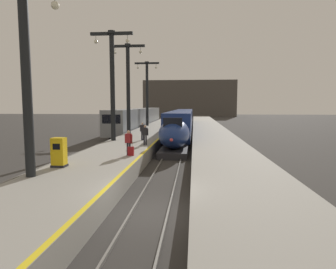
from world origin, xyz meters
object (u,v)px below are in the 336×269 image
(station_column_mid, at_px, (112,76))
(passenger_mid_platform, at_px, (145,133))
(regional_train_adjacent, at_px, (139,118))
(ticket_machine_yellow, at_px, (59,153))
(passenger_near_edge, at_px, (129,141))
(rolling_suitcase, at_px, (131,151))
(highspeed_train_main, at_px, (181,123))
(station_column_far, at_px, (128,81))
(station_column_distant, at_px, (147,88))
(passenger_far_waiting, at_px, (142,130))
(station_column_near, at_px, (26,63))

(station_column_mid, height_order, passenger_mid_platform, station_column_mid)
(regional_train_adjacent, xyz_separation_m, ticket_machine_yellow, (2.55, -37.17, -0.34))
(station_column_mid, xyz_separation_m, passenger_near_edge, (3.32, -8.13, -5.07))
(station_column_mid, xyz_separation_m, rolling_suitcase, (3.48, -8.23, -5.76))
(highspeed_train_main, height_order, station_column_mid, station_column_mid)
(regional_train_adjacent, distance_m, station_column_mid, 25.70)
(regional_train_adjacent, bearing_deg, station_column_far, -83.21)
(highspeed_train_main, xyz_separation_m, ticket_machine_yellow, (-5.55, -26.32, -0.13))
(station_column_distant, xyz_separation_m, passenger_far_waiting, (2.74, -20.01, -5.17))
(station_column_distant, bearing_deg, passenger_near_edge, -83.37)
(passenger_far_waiting, bearing_deg, station_column_mid, -170.81)
(regional_train_adjacent, relative_size, station_column_far, 3.53)
(passenger_mid_platform, distance_m, passenger_far_waiting, 3.53)
(station_column_far, bearing_deg, station_column_mid, -90.00)
(regional_train_adjacent, distance_m, rolling_suitcase, 33.83)
(passenger_near_edge, relative_size, rolling_suitcase, 1.72)
(station_column_mid, relative_size, passenger_far_waiting, 6.04)
(regional_train_adjacent, xyz_separation_m, rolling_suitcase, (5.68, -33.34, -0.77))
(passenger_near_edge, height_order, ticket_machine_yellow, passenger_near_edge)
(station_column_distant, height_order, rolling_suitcase, station_column_distant)
(station_column_distant, xyz_separation_m, rolling_suitcase, (3.48, -28.68, -5.85))
(regional_train_adjacent, xyz_separation_m, passenger_near_edge, (5.52, -33.24, -0.09))
(station_column_mid, bearing_deg, regional_train_adjacent, 95.01)
(station_column_far, height_order, passenger_far_waiting, station_column_far)
(regional_train_adjacent, bearing_deg, station_column_mid, -84.99)
(station_column_mid, bearing_deg, ticket_machine_yellow, -88.34)
(station_column_near, relative_size, station_column_mid, 0.85)
(regional_train_adjacent, height_order, station_column_near, station_column_near)
(station_column_far, relative_size, passenger_mid_platform, 6.14)
(station_column_near, distance_m, ticket_machine_yellow, 5.05)
(station_column_near, height_order, passenger_far_waiting, station_column_near)
(station_column_distant, relative_size, rolling_suitcase, 10.57)
(highspeed_train_main, height_order, station_column_far, station_column_far)
(station_column_distant, height_order, passenger_mid_platform, station_column_distant)
(station_column_near, height_order, passenger_near_edge, station_column_near)
(station_column_near, xyz_separation_m, station_column_distant, (0.00, 34.72, 0.89))
(station_column_far, xyz_separation_m, passenger_far_waiting, (2.74, -6.19, -5.17))
(ticket_machine_yellow, bearing_deg, regional_train_adjacent, 93.92)
(station_column_far, bearing_deg, passenger_near_edge, -77.32)
(passenger_mid_platform, bearing_deg, regional_train_adjacent, 101.61)
(station_column_distant, distance_m, passenger_far_waiting, 20.85)
(regional_train_adjacent, height_order, station_column_far, station_column_far)
(station_column_mid, xyz_separation_m, station_column_distant, (0.00, 20.45, 0.09))
(regional_train_adjacent, distance_m, passenger_far_waiting, 25.16)
(regional_train_adjacent, bearing_deg, passenger_mid_platform, -78.39)
(rolling_suitcase, bearing_deg, passenger_far_waiting, 94.88)
(regional_train_adjacent, distance_m, passenger_near_edge, 33.69)
(passenger_mid_platform, distance_m, rolling_suitcase, 5.29)
(station_column_near, xyz_separation_m, passenger_mid_platform, (3.57, 11.28, -4.28))
(ticket_machine_yellow, bearing_deg, highspeed_train_main, 78.09)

